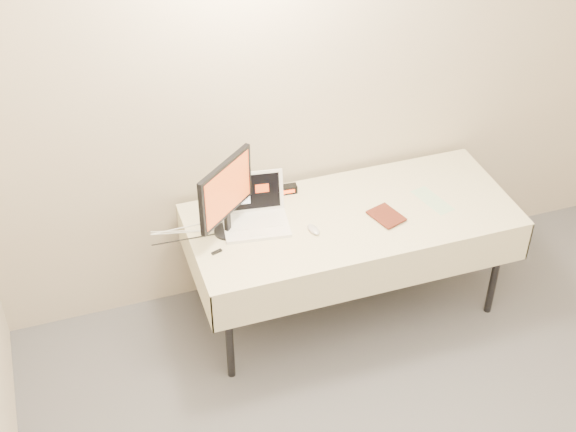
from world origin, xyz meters
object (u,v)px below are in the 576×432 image
object	(u,v)px
table	(352,223)
book	(378,208)
laptop	(254,212)
monitor	(226,193)

from	to	relation	value
table	book	world-z (taller)	book
table	book	bearing A→B (deg)	-48.58
laptop	book	bearing A→B (deg)	-12.00
monitor	book	distance (m)	0.85
monitor	book	world-z (taller)	monitor
table	monitor	bearing A→B (deg)	174.74
laptop	monitor	xyz separation A→B (m)	(-0.17, -0.06, 0.21)
laptop	book	xyz separation A→B (m)	(0.64, -0.23, 0.04)
monitor	laptop	bearing A→B (deg)	-22.10
book	laptop	bearing A→B (deg)	142.50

